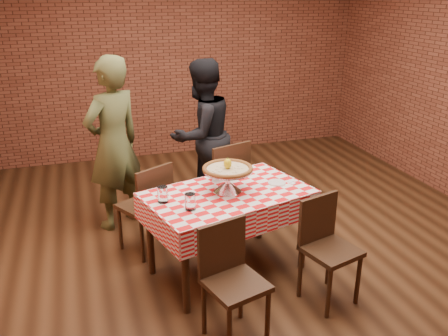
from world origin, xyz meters
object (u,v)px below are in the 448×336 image
Objects in this scene: pizza at (228,169)px; chair_near_left at (236,287)px; diner_black at (202,135)px; water_glass_right at (163,195)px; chair_far_left at (144,207)px; chair_near_right at (331,253)px; table at (228,232)px; water_glass_left at (190,202)px; chair_far_right at (220,182)px; pizza_stand at (228,180)px; condiment_caddy at (216,172)px; diner_olive at (114,144)px.

pizza reaches higher than chair_near_left.
diner_black is (0.37, 2.25, 0.40)m from chair_near_left.
water_glass_right reaches higher than chair_far_left.
water_glass_right is 1.40m from chair_near_right.
table is 0.91m from chair_near_right.
water_glass_right is (-0.18, 0.20, 0.00)m from water_glass_left.
pizza is at bearing 74.60° from table.
chair_near_left is 1.01× the size of chair_near_right.
chair_far_right is (-0.43, 1.54, 0.04)m from chair_near_right.
pizza is at bearing 117.05° from chair_near_right.
pizza_stand is 0.94m from chair_far_left.
water_glass_left is 1.00× the size of water_glass_right.
diner_olive reaches higher than condiment_caddy.
water_glass_left is at bearing 74.78° from diner_olive.
chair_near_right is at bearing -27.67° from water_glass_right.
table is 3.13× the size of pizza_stand.
chair_far_right is (0.20, 0.86, -0.49)m from pizza.
diner_black is (0.15, 1.37, -0.02)m from pizza_stand.
diner_olive is (-0.82, 1.19, 0.51)m from table.
chair_near_right is 1.60m from chair_far_right.
chair_far_right reaches higher than chair_near_left.
diner_black reaches higher than pizza.
chair_far_right reaches higher than condiment_caddy.
water_glass_left is 1.31m from chair_far_right.
chair_far_left is at bearing 119.81° from chair_near_right.
chair_near_right is at bearing -47.30° from pizza.
pizza is 1.01m from chair_far_right.
chair_far_left is (-0.64, 0.56, -0.41)m from pizza_stand.
pizza is 3.10× the size of condiment_caddy.
pizza_stand reaches higher than chair_near_right.
water_glass_left reaches higher than chair_near_right.
diner_olive is (-0.19, 0.60, 0.45)m from chair_far_left.
chair_far_right is at bearing 76.94° from table.
water_glass_right is 0.14× the size of chair_far_right.
water_glass_right is at bearing 136.68° from chair_near_right.
water_glass_right is 0.73m from chair_far_left.
diner_olive is (-0.82, 1.17, -0.07)m from pizza.
pizza is 3.21× the size of water_glass_left.
chair_near_left is (-0.22, -0.85, 0.06)m from table.
diner_black is (0.17, 1.11, 0.01)m from condiment_caddy.
pizza is 1.06m from chair_near_right.
table is 0.88m from chair_near_left.
pizza is at bearing 90.00° from pizza_stand.
chair_near_left is (0.33, -0.82, -0.39)m from water_glass_right.
chair_far_left is (-0.41, 1.44, 0.01)m from chair_near_left.
chair_near_left is at bearing 73.93° from diner_olive.
chair_near_left is at bearing 58.49° from chair_far_right.
diner_olive is at bearing 102.24° from water_glass_right.
chair_far_right is (0.42, 1.73, 0.04)m from chair_near_left.
water_glass_left is 1.49m from diner_olive.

